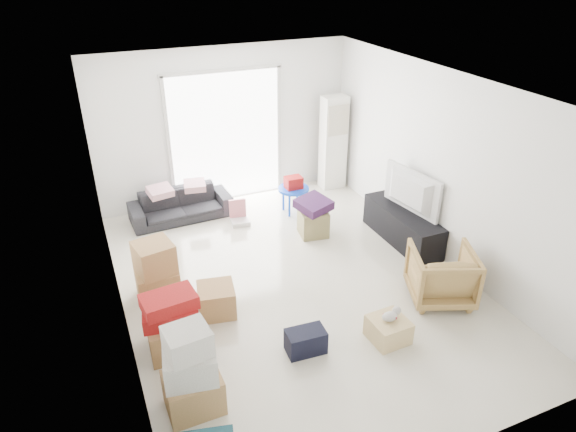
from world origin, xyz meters
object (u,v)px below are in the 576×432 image
at_px(television, 405,207).
at_px(sofa, 180,201).
at_px(armchair, 442,272).
at_px(tv_console, 402,226).
at_px(wood_crate, 388,330).
at_px(kids_table, 293,187).
at_px(ottoman, 313,222).
at_px(ac_tower, 333,143).

bearing_deg(television, sofa, 46.76).
bearing_deg(armchair, tv_console, -83.48).
bearing_deg(armchair, wood_crate, 43.71).
bearing_deg(television, wood_crate, 133.73).
xyz_separation_m(armchair, kids_table, (-0.76, 3.00, 0.07)).
bearing_deg(ottoman, sofa, 142.67).
bearing_deg(kids_table, armchair, -75.84).
relative_size(television, kids_table, 1.70).
relative_size(television, armchair, 1.40).
xyz_separation_m(tv_console, wood_crate, (-1.46, -1.86, -0.12)).
bearing_deg(ottoman, tv_console, -31.59).
distance_m(ac_tower, television, 2.28).
distance_m(kids_table, wood_crate, 3.45).
relative_size(tv_console, ottoman, 3.65).
height_order(ac_tower, ottoman, ac_tower).
relative_size(television, wood_crate, 2.66).
height_order(tv_console, television, television).
bearing_deg(tv_console, ottoman, 148.41).
height_order(ac_tower, kids_table, ac_tower).
height_order(ac_tower, wood_crate, ac_tower).
bearing_deg(television, ac_tower, -6.82).
xyz_separation_m(television, kids_table, (-1.16, 1.57, -0.12)).
bearing_deg(television, tv_console, -8.09).
bearing_deg(television, armchair, 156.29).
bearing_deg(kids_table, sofa, 163.48).
bearing_deg(armchair, sofa, -31.70).
xyz_separation_m(ac_tower, armchair, (-0.35, -3.70, -0.48)).
bearing_deg(kids_table, ottoman, -91.83).
bearing_deg(ac_tower, ottoman, -126.63).
bearing_deg(sofa, ottoman, -39.31).
bearing_deg(armchair, ottoman, -47.97).
bearing_deg(wood_crate, sofa, 111.16).
distance_m(armchair, ottoman, 2.31).
xyz_separation_m(ac_tower, ottoman, (-1.14, -1.53, -0.66)).
distance_m(sofa, ottoman, 2.28).
bearing_deg(sofa, television, -37.12).
relative_size(ac_tower, television, 1.56).
bearing_deg(kids_table, television, -53.44).
xyz_separation_m(ac_tower, kids_table, (-1.11, -0.69, -0.40)).
distance_m(armchair, kids_table, 3.10).
height_order(kids_table, wood_crate, kids_table).
relative_size(tv_console, kids_table, 2.34).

